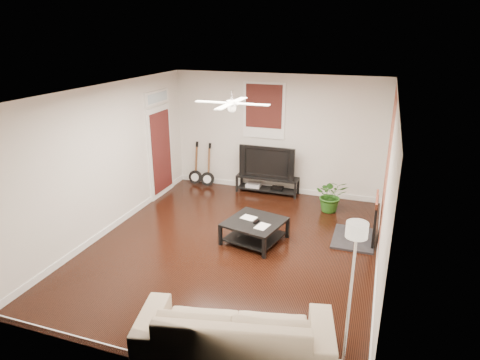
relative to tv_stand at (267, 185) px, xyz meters
The scene contains 14 objects.
room 3.03m from the tv_stand, 87.41° to the right, with size 5.01×6.01×2.81m.
brick_accent 3.38m from the tv_stand, 34.25° to the right, with size 0.02×2.20×2.80m, color brown.
fireplace 2.94m from the tv_stand, 37.43° to the right, with size 0.80×1.10×0.92m, color black.
window_back 1.76m from the tv_stand, 132.51° to the left, with size 1.00×0.06×1.30m, color black.
door_left 2.70m from the tv_stand, 159.34° to the right, with size 0.08×1.00×2.50m, color white.
tv_stand is the anchor object (origin of this frame).
tv 0.59m from the tv_stand, 90.00° to the left, with size 1.33×0.17×0.76m, color black.
coffee_table 2.48m from the tv_stand, 79.97° to the right, with size 0.97×0.97×0.41m, color black.
sofa 5.36m from the tv_stand, 78.70° to the right, with size 2.33×0.91×0.68m, color tan.
floor_lamp 5.70m from the tv_stand, 65.71° to the right, with size 0.31×0.31×1.91m, color silver, non-canonical shape.
potted_plant 1.70m from the tv_stand, 20.69° to the right, with size 0.66×0.58×0.74m, color #27601B.
guitar_left 1.91m from the tv_stand, behind, with size 0.34×0.24×1.10m, color black, non-canonical shape.
guitar_right 1.57m from the tv_stand, behind, with size 0.34×0.24×1.10m, color black, non-canonical shape.
ceiling_fan 3.67m from the tv_stand, 87.41° to the right, with size 1.24×1.24×0.32m, color white, non-canonical shape.
Camera 1 is at (2.32, -6.34, 3.71)m, focal length 31.38 mm.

